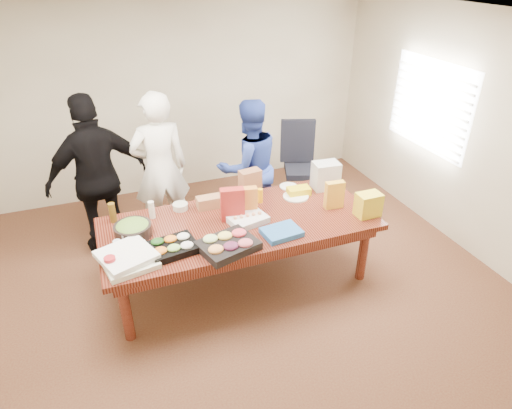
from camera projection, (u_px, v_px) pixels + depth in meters
name	position (u px, v px, depth m)	size (l,w,h in m)	color
floor	(241.00, 279.00, 4.94)	(5.50, 5.00, 0.02)	#47301E
ceiling	(235.00, 16.00, 3.59)	(5.50, 5.00, 0.02)	white
wall_back	(181.00, 98.00, 6.29)	(5.50, 0.04, 2.70)	beige
wall_front	(398.00, 366.00, 2.23)	(5.50, 0.04, 2.70)	beige
wall_right	(464.00, 132.00, 5.11)	(0.04, 5.00, 2.70)	beige
window_panel	(429.00, 105.00, 5.51)	(0.03, 1.40, 1.10)	white
window_blinds	(427.00, 106.00, 5.50)	(0.04, 1.36, 1.00)	beige
conference_table	(240.00, 251.00, 4.75)	(2.80, 1.20, 0.75)	#4C1C0F
office_chair	(303.00, 167.00, 6.15)	(0.57, 0.57, 1.13)	black
person_center	(160.00, 169.00, 5.23)	(0.68, 0.45, 1.86)	white
person_right	(249.00, 167.00, 5.48)	(0.83, 0.64, 1.70)	#273D99
person_left	(98.00, 178.00, 4.96)	(1.13, 0.47, 1.92)	black
veggie_tray	(173.00, 247.00, 4.10)	(0.44, 0.34, 0.07)	black
fruit_tray	(228.00, 245.00, 4.12)	(0.51, 0.40, 0.08)	black
sheet_cake	(248.00, 219.00, 4.54)	(0.38, 0.28, 0.07)	silver
salad_bowl	(133.00, 230.00, 4.31)	(0.36, 0.36, 0.12)	black
chip_bag_blue	(282.00, 232.00, 4.34)	(0.36, 0.27, 0.05)	#2862A9
chip_bag_red	(232.00, 204.00, 4.51)	(0.24, 0.10, 0.35)	#A92520
chip_bag_yellow	(334.00, 195.00, 4.74)	(0.20, 0.08, 0.30)	gold
chip_bag_orange	(248.00, 201.00, 4.63)	(0.20, 0.09, 0.31)	orange
mayo_jar	(247.00, 195.00, 4.92)	(0.08, 0.08, 0.12)	silver
mustard_bottle	(260.00, 196.00, 4.87)	(0.06, 0.06, 0.16)	#FFAA08
dressing_bottle	(113.00, 213.00, 4.50)	(0.07, 0.07, 0.22)	#5B4110
ranch_bottle	(152.00, 210.00, 4.58)	(0.06, 0.06, 0.19)	white
banana_bunch	(299.00, 191.00, 5.05)	(0.26, 0.15, 0.09)	yellow
bread_loaf	(212.00, 202.00, 4.79)	(0.32, 0.14, 0.13)	#A46F47
kraft_bag	(250.00, 183.00, 4.98)	(0.24, 0.14, 0.31)	#905A3A
red_cup	(111.00, 264.00, 3.84)	(0.10, 0.10, 0.13)	#AA1D23
clear_cup_a	(117.00, 245.00, 4.10)	(0.07, 0.07, 0.10)	silver
clear_cup_b	(125.00, 238.00, 4.20)	(0.08, 0.08, 0.11)	silver
pizza_box_lower	(129.00, 261.00, 3.94)	(0.44, 0.44, 0.05)	silver
pizza_box_upper	(126.00, 255.00, 3.93)	(0.44, 0.44, 0.05)	white
plate_a	(296.00, 196.00, 5.01)	(0.29, 0.29, 0.02)	silver
plate_b	(289.00, 186.00, 5.22)	(0.21, 0.21, 0.01)	white
dip_bowl_a	(235.00, 207.00, 4.75)	(0.16, 0.16, 0.06)	#F9E5CA
dip_bowl_b	(180.00, 206.00, 4.76)	(0.16, 0.16, 0.07)	beige
grocery_bag_white	(326.00, 175.00, 5.14)	(0.30, 0.21, 0.32)	silver
grocery_bag_yellow	(368.00, 205.00, 4.61)	(0.25, 0.17, 0.25)	yellow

